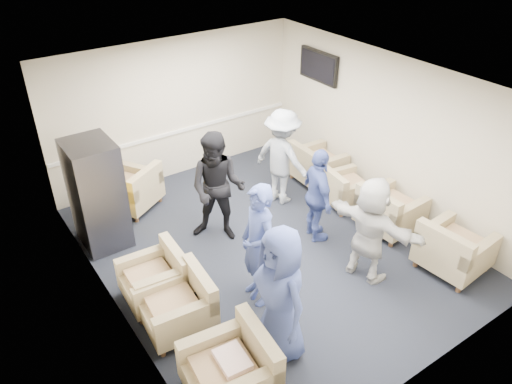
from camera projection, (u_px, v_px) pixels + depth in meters
floor at (268, 246)px, 8.04m from camera, size 6.00×6.00×0.00m
ceiling at (271, 85)px, 6.61m from camera, size 6.00×6.00×0.00m
back_wall at (177, 109)px, 9.42m from camera, size 5.00×0.02×2.70m
front_wall at (438, 290)px, 5.23m from camera, size 5.00×0.02×2.70m
left_wall at (105, 231)px, 6.12m from camera, size 0.02×6.00×2.70m
right_wall at (388, 133)px, 8.53m from camera, size 0.02×6.00×2.70m
chair_rail at (179, 131)px, 9.65m from camera, size 4.98×0.04×0.06m
tv at (319, 66)px, 9.40m from camera, size 0.10×1.00×0.58m
armchair_left_near at (234, 372)px, 5.53m from camera, size 1.01×1.01×0.72m
armchair_left_mid at (181, 306)px, 6.43m from camera, size 0.92×0.92×0.68m
armchair_left_far at (158, 280)px, 6.88m from camera, size 0.86×0.86×0.65m
armchair_right_near at (452, 251)px, 7.36m from camera, size 0.97×0.97×0.72m
armchair_right_midnear at (388, 212)px, 8.25m from camera, size 0.92×0.92×0.70m
armchair_right_midfar at (344, 190)px, 8.94m from camera, size 0.87×0.87×0.61m
armchair_right_far at (315, 166)px, 9.62m from camera, size 0.89×0.89×0.68m
armchair_corner at (133, 191)px, 8.83m from camera, size 1.20×1.20×0.70m
vending_machine at (97, 194)px, 7.71m from camera, size 0.72×0.84×1.77m
backpack at (203, 302)px, 6.60m from camera, size 0.36×0.32×0.51m
pillow at (232, 361)px, 5.44m from camera, size 0.35×0.44×0.12m
person_front_left at (280, 295)px, 5.79m from camera, size 0.62×0.92×1.83m
person_mid_left at (258, 246)px, 6.59m from camera, size 0.48×0.69×1.81m
person_back_left at (218, 188)px, 7.79m from camera, size 1.14×1.13×1.86m
person_back_right at (282, 157)px, 8.76m from camera, size 0.94×1.28×1.76m
person_mid_right at (318, 196)px, 7.83m from camera, size 0.67×1.01×1.60m
person_front_right at (370, 230)px, 7.04m from camera, size 0.80×1.59×1.64m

